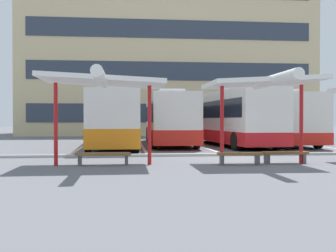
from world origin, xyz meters
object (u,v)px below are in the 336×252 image
bench_0 (103,156)px  bench_2 (285,155)px  waiting_shelter_0 (103,82)px  waiting_shelter_1 (265,84)px  coach_bus_0 (113,120)px  coach_bus_1 (169,120)px  coach_bus_2 (229,118)px  bench_1 (239,156)px  coach_bus_3 (275,120)px

bench_0 → bench_2: bearing=-1.2°
waiting_shelter_0 → waiting_shelter_1: (5.84, -0.14, -0.01)m
waiting_shelter_0 → bench_0: bearing=90.0°
coach_bus_0 → bench_0: (-0.06, -9.80, -1.24)m
coach_bus_1 → coach_bus_2: bearing=-20.2°
coach_bus_1 → waiting_shelter_0: coach_bus_1 is taller
bench_1 → bench_2: (1.80, 0.21, 0.00)m
coach_bus_2 → bench_0: coach_bus_2 is taller
coach_bus_1 → bench_0: coach_bus_1 is taller
coach_bus_2 → bench_0: 13.09m
coach_bus_1 → coach_bus_3: (6.94, -0.76, 0.01)m
coach_bus_1 → waiting_shelter_1: coach_bus_1 is taller
coach_bus_2 → coach_bus_3: coach_bus_2 is taller
coach_bus_2 → bench_1: coach_bus_2 is taller
coach_bus_2 → bench_1: (-2.44, -11.07, -1.39)m
coach_bus_0 → coach_bus_1: 4.27m
waiting_shelter_0 → bench_2: (6.74, 0.16, -2.63)m
waiting_shelter_0 → coach_bus_0: bearing=89.7°
bench_0 → coach_bus_1: bearing=73.2°
bench_0 → coach_bus_2: bearing=55.5°
waiting_shelter_0 → waiting_shelter_1: size_ratio=1.04×
coach_bus_2 → waiting_shelter_0: (-7.38, -11.02, 1.24)m
coach_bus_2 → coach_bus_3: bearing=10.8°
coach_bus_3 → bench_2: size_ratio=6.29×
coach_bus_3 → bench_1: size_ratio=6.72×
coach_bus_3 → bench_0: coach_bus_3 is taller
bench_0 → waiting_shelter_1: size_ratio=0.42×
waiting_shelter_1 → bench_1: bearing=174.0°
coach_bus_3 → bench_0: size_ratio=5.57×
waiting_shelter_1 → waiting_shelter_0: bearing=178.6°
coach_bus_2 → waiting_shelter_0: coach_bus_2 is taller
coach_bus_0 → coach_bus_1: coach_bus_1 is taller
coach_bus_1 → coach_bus_3: size_ratio=1.08×
bench_0 → coach_bus_0: bearing=89.7°
coach_bus_3 → waiting_shelter_1: (-4.76, -11.78, 1.33)m
coach_bus_0 → coach_bus_2: coach_bus_2 is taller
coach_bus_1 → waiting_shelter_0: (-3.66, -12.39, 1.36)m
coach_bus_2 → bench_1: size_ratio=7.44×
waiting_shelter_0 → bench_0: 2.64m
bench_2 → coach_bus_3: bearing=71.4°
bench_1 → bench_2: 1.81m
coach_bus_0 → bench_2: bearing=-56.1°
coach_bus_1 → waiting_shelter_0: size_ratio=2.40×
waiting_shelter_1 → bench_2: waiting_shelter_1 is taller
coach_bus_1 → bench_1: coach_bus_1 is taller
coach_bus_1 → bench_1: 12.57m
coach_bus_3 → bench_1: (-5.66, -11.68, -1.29)m
coach_bus_2 → waiting_shelter_0: size_ratio=2.47×
coach_bus_2 → coach_bus_3: 3.28m
waiting_shelter_0 → bench_2: size_ratio=2.82×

